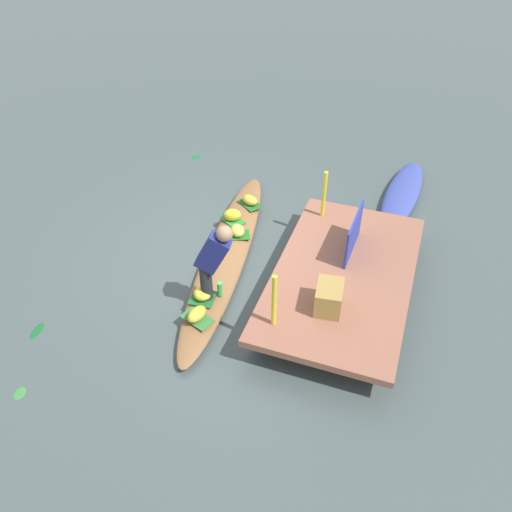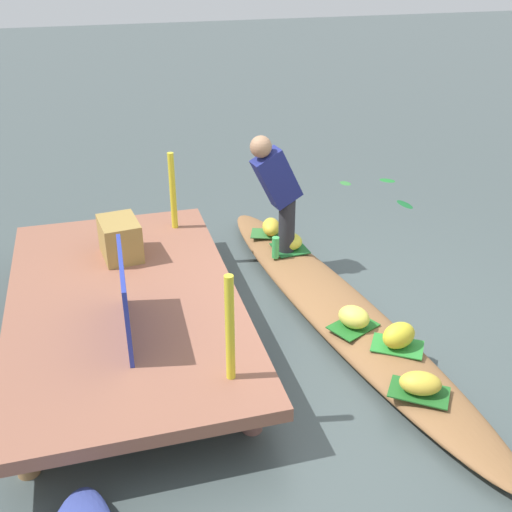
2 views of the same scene
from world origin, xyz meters
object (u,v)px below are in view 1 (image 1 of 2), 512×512
Objects in this scene: water_bottle at (220,289)px; vendor_boat at (226,255)px; banana_bunch_3 at (250,200)px; banana_bunch_1 at (197,314)px; vendor_person at (213,259)px; produce_crate at (329,297)px; banana_bunch_4 at (232,215)px; market_banner at (354,234)px; banana_bunch_2 at (238,230)px; banana_bunch_0 at (203,294)px; moored_boat at (402,194)px.

vendor_boat is at bearing -162.39° from water_bottle.
banana_bunch_3 is (-1.25, -0.08, 0.17)m from vendor_boat.
vendor_person reaches higher than banana_bunch_1.
banana_bunch_3 is at bearing -139.66° from produce_crate.
banana_bunch_4 is 0.32× the size of market_banner.
banana_bunch_1 is 1.82m from banana_bunch_2.
banana_bunch_4 is 2.05m from market_banner.
vendor_boat is 15.26× the size of banana_bunch_3.
banana_bunch_1 is 1.07× the size of banana_bunch_4.
banana_bunch_2 is (-1.44, -0.06, 0.01)m from banana_bunch_0.
banana_bunch_1 is at bearing -9.68° from vendor_person.
water_bottle is at bearing 9.76° from banana_bunch_3.
moored_boat is at bearing 150.72° from vendor_person.
banana_bunch_1 is (0.37, 0.09, 0.00)m from banana_bunch_0.
moored_boat is 2.69m from banana_bunch_3.
banana_bunch_3 is at bearing 169.15° from banana_bunch_4.
market_banner is at bearing 91.96° from vendor_boat.
banana_bunch_4 is (0.52, -0.10, 0.02)m from banana_bunch_3.
produce_crate is at bearing 49.87° from banana_bunch_4.
moored_boat is at bearing 119.30° from banana_bunch_3.
banana_bunch_2 is 0.87m from banana_bunch_3.
vendor_person is 2.03m from market_banner.
market_banner reaches higher than vendor_boat.
moored_boat is 8.46× the size of banana_bunch_4.
banana_bunch_0 is at bearing 8.97° from banana_bunch_4.
produce_crate is (-0.11, 1.48, -0.29)m from vendor_person.
water_bottle is at bearing -25.13° from moored_boat.
banana_bunch_3 is at bearing -56.36° from moored_boat.
produce_crate is (-0.02, 1.45, 0.29)m from water_bottle.
moored_boat is 8.09× the size of banana_bunch_3.
vendor_person is at bearing -47.28° from market_banner.
vendor_person is (3.57, -2.00, 0.77)m from moored_boat.
produce_crate is (-0.16, 1.64, 0.32)m from banana_bunch_0.
banana_bunch_4 reaches higher than banana_bunch_2.
vendor_person is at bearing 9.02° from banana_bunch_2.
banana_bunch_2 is 2.15m from produce_crate.
vendor_boat is at bearing -174.66° from banana_bunch_0.
vendor_person is 0.59m from water_bottle.
banana_bunch_4 is 1.28× the size of water_bottle.
water_bottle reaches higher than banana_bunch_3.
banana_bunch_2 is 1.80m from market_banner.
banana_bunch_4 is (1.84, -2.44, 0.19)m from moored_boat.
market_banner is at bearing 129.66° from water_bottle.
water_bottle is (3.48, -1.97, 0.19)m from moored_boat.
banana_bunch_2 is 1.33m from water_bottle.
banana_bunch_4 is (-0.34, -0.22, 0.01)m from banana_bunch_2.
market_banner is (-1.24, 1.50, 0.41)m from water_bottle.
banana_bunch_0 is at bearing -2.96° from vendor_boat.
banana_bunch_2 is at bearing -90.38° from market_banner.
banana_bunch_0 is 0.38m from banana_bunch_1.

